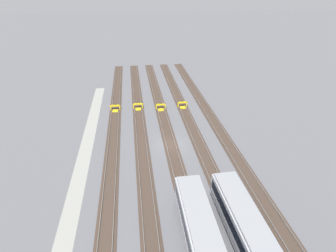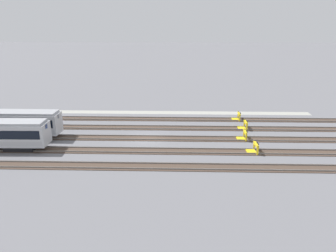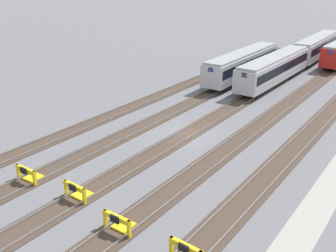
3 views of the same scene
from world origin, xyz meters
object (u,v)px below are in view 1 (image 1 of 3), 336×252
at_px(subway_car_front_row_leftmost, 257,250).
at_px(bumper_stop_middle_track, 161,107).
at_px(bumper_stop_far_inner_track, 183,105).
at_px(bumper_stop_near_inner_track, 138,107).
at_px(bumper_stop_nearest_track, 115,108).

xyz_separation_m(subway_car_front_row_leftmost, bumper_stop_middle_track, (-33.88, -4.51, -1.53)).
bearing_deg(bumper_stop_far_inner_track, bumper_stop_near_inner_track, -93.31).
distance_m(bumper_stop_nearest_track, bumper_stop_far_inner_track, 13.59).
relative_size(subway_car_front_row_leftmost, bumper_stop_nearest_track, 8.98).
xyz_separation_m(subway_car_front_row_leftmost, bumper_stop_near_inner_track, (-34.83, -9.02, -1.53)).
bearing_deg(bumper_stop_nearest_track, bumper_stop_near_inner_track, 92.36).
relative_size(bumper_stop_near_inner_track, bumper_stop_far_inner_track, 1.00).
bearing_deg(bumper_stop_nearest_track, subway_car_front_row_leftmost, 21.37).
distance_m(subway_car_front_row_leftmost, bumper_stop_near_inner_track, 36.01).
distance_m(bumper_stop_nearest_track, bumper_stop_near_inner_track, 4.54).
distance_m(subway_car_front_row_leftmost, bumper_stop_nearest_track, 37.24).
distance_m(subway_car_front_row_leftmost, bumper_stop_middle_track, 34.22).
distance_m(bumper_stop_near_inner_track, bumper_stop_middle_track, 4.61).
bearing_deg(bumper_stop_near_inner_track, bumper_stop_middle_track, 78.12).
height_order(bumper_stop_nearest_track, bumper_stop_far_inner_track, same).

